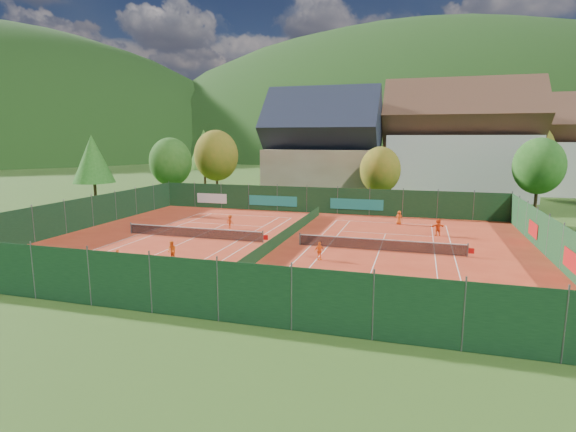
# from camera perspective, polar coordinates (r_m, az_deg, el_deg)

# --- Properties ---
(ground) EXTENTS (600.00, 600.00, 0.00)m
(ground) POSITION_cam_1_polar(r_m,az_deg,el_deg) (37.20, -0.87, -3.58)
(ground) COLOR #2E5119
(ground) RESTS_ON ground
(clay_pad) EXTENTS (40.00, 32.00, 0.01)m
(clay_pad) POSITION_cam_1_polar(r_m,az_deg,el_deg) (37.20, -0.87, -3.54)
(clay_pad) COLOR #BC341B
(clay_pad) RESTS_ON ground
(court_markings_left) EXTENTS (11.03, 23.83, 0.00)m
(court_markings_left) POSITION_cam_1_polar(r_m,az_deg,el_deg) (40.24, -11.83, -2.71)
(court_markings_left) COLOR white
(court_markings_left) RESTS_ON ground
(court_markings_right) EXTENTS (11.03, 23.83, 0.00)m
(court_markings_right) POSITION_cam_1_polar(r_m,az_deg,el_deg) (35.72, 11.52, -4.30)
(court_markings_right) COLOR white
(court_markings_right) RESTS_ON ground
(tennis_net_left) EXTENTS (13.30, 0.10, 1.02)m
(tennis_net_left) POSITION_cam_1_polar(r_m,az_deg,el_deg) (40.06, -11.66, -2.03)
(tennis_net_left) COLOR #59595B
(tennis_net_left) RESTS_ON ground
(tennis_net_right) EXTENTS (13.30, 0.10, 1.02)m
(tennis_net_right) POSITION_cam_1_polar(r_m,az_deg,el_deg) (35.59, 11.79, -3.54)
(tennis_net_right) COLOR #59595B
(tennis_net_right) RESTS_ON ground
(court_divider) EXTENTS (0.03, 28.80, 1.00)m
(court_divider) POSITION_cam_1_polar(r_m,az_deg,el_deg) (37.08, -0.87, -2.80)
(court_divider) COLOR #163D1D
(court_divider) RESTS_ON ground
(fence_north) EXTENTS (40.00, 0.10, 3.00)m
(fence_north) POSITION_cam_1_polar(r_m,az_deg,el_deg) (52.26, 3.85, 1.99)
(fence_north) COLOR #14371B
(fence_north) RESTS_ON ground
(fence_south) EXTENTS (40.00, 0.04, 3.00)m
(fence_south) POSITION_cam_1_polar(r_m,az_deg,el_deg) (22.59, -13.14, -8.84)
(fence_south) COLOR #13361B
(fence_south) RESTS_ON ground
(fence_west) EXTENTS (0.04, 32.00, 3.00)m
(fence_west) POSITION_cam_1_polar(r_m,az_deg,el_deg) (46.79, -24.97, 0.18)
(fence_west) COLOR #12331B
(fence_west) RESTS_ON ground
(fence_east) EXTENTS (0.09, 32.00, 3.00)m
(fence_east) POSITION_cam_1_polar(r_m,az_deg,el_deg) (36.53, 30.72, -2.83)
(fence_east) COLOR #153A1C
(fence_east) RESTS_ON ground
(chalet) EXTENTS (16.20, 12.00, 16.00)m
(chalet) POSITION_cam_1_polar(r_m,az_deg,el_deg) (66.02, 4.40, 8.13)
(chalet) COLOR #C8B08D
(chalet) RESTS_ON ground
(hotel_block_a) EXTENTS (21.60, 11.00, 17.25)m
(hotel_block_a) POSITION_cam_1_polar(r_m,az_deg,el_deg) (70.75, 20.86, 8.25)
(hotel_block_a) COLOR silver
(hotel_block_a) RESTS_ON ground
(hotel_block_b) EXTENTS (17.28, 10.00, 15.50)m
(hotel_block_b) POSITION_cam_1_polar(r_m,az_deg,el_deg) (80.90, 30.40, 7.13)
(hotel_block_b) COLOR silver
(hotel_block_b) RESTS_ON ground
(tree_west_front) EXTENTS (5.72, 5.72, 8.69)m
(tree_west_front) POSITION_cam_1_polar(r_m,az_deg,el_deg) (63.70, -14.68, 6.66)
(tree_west_front) COLOR #412B17
(tree_west_front) RESTS_ON ground
(tree_west_mid) EXTENTS (6.44, 6.44, 9.78)m
(tree_west_mid) POSITION_cam_1_polar(r_m,az_deg,el_deg) (67.07, -9.09, 7.59)
(tree_west_mid) COLOR #432918
(tree_west_mid) RESTS_ON ground
(tree_west_back) EXTENTS (5.60, 5.60, 10.00)m
(tree_west_back) POSITION_cam_1_polar(r_m,az_deg,el_deg) (76.87, -10.61, 8.33)
(tree_west_back) COLOR #402617
(tree_west_back) RESTS_ON ground
(tree_center) EXTENTS (5.01, 5.01, 7.60)m
(tree_center) POSITION_cam_1_polar(r_m,az_deg,el_deg) (56.88, 11.62, 5.75)
(tree_center) COLOR #492D1A
(tree_center) RESTS_ON ground
(tree_east_front) EXTENTS (5.72, 5.72, 8.69)m
(tree_east_front) POSITION_cam_1_polar(r_m,az_deg,el_deg) (60.12, 29.24, 5.55)
(tree_east_front) COLOR #4E361B
(tree_east_front) RESTS_ON ground
(tree_west_side) EXTENTS (5.04, 5.04, 9.00)m
(tree_west_side) POSITION_cam_1_polar(r_m,az_deg,el_deg) (60.61, -23.54, 6.65)
(tree_west_side) COLOR #482F19
(tree_west_side) RESTS_ON ground
(tree_east_back) EXTENTS (7.15, 7.15, 10.86)m
(tree_east_back) POSITION_cam_1_polar(r_m,az_deg,el_deg) (76.11, 28.19, 7.32)
(tree_east_back) COLOR #4A301A
(tree_east_back) RESTS_ON ground
(mountain_backdrop) EXTENTS (820.00, 530.00, 242.00)m
(mountain_backdrop) POSITION_cam_1_polar(r_m,az_deg,el_deg) (272.92, 19.84, -0.86)
(mountain_backdrop) COLOR black
(mountain_backdrop) RESTS_ON ground
(ball_hopper) EXTENTS (0.34, 0.34, 0.80)m
(ball_hopper) POSITION_cam_1_polar(r_m,az_deg,el_deg) (24.06, 17.37, -10.25)
(ball_hopper) COLOR slate
(ball_hopper) RESTS_ON ground
(loose_ball_0) EXTENTS (0.07, 0.07, 0.07)m
(loose_ball_0) POSITION_cam_1_polar(r_m,az_deg,el_deg) (33.60, -15.97, -5.36)
(loose_ball_0) COLOR #CCD833
(loose_ball_0) RESTS_ON ground
(loose_ball_1) EXTENTS (0.07, 0.07, 0.07)m
(loose_ball_1) POSITION_cam_1_polar(r_m,az_deg,el_deg) (28.59, 6.26, -7.71)
(loose_ball_1) COLOR #CCD833
(loose_ball_1) RESTS_ON ground
(loose_ball_2) EXTENTS (0.07, 0.07, 0.07)m
(loose_ball_2) POSITION_cam_1_polar(r_m,az_deg,el_deg) (42.84, 6.67, -1.76)
(loose_ball_2) COLOR #CCD833
(loose_ball_2) RESTS_ON ground
(loose_ball_3) EXTENTS (0.07, 0.07, 0.07)m
(loose_ball_3) POSITION_cam_1_polar(r_m,az_deg,el_deg) (48.46, -4.82, -0.37)
(loose_ball_3) COLOR #CCD833
(loose_ball_3) RESTS_ON ground
(loose_ball_4) EXTENTS (0.07, 0.07, 0.07)m
(loose_ball_4) POSITION_cam_1_polar(r_m,az_deg,el_deg) (33.88, 13.32, -5.11)
(loose_ball_4) COLOR #CCD833
(loose_ball_4) RESTS_ON ground
(player_left_near) EXTENTS (0.57, 0.50, 1.30)m
(player_left_near) POSITION_cam_1_polar(r_m,az_deg,el_deg) (32.27, -20.79, -5.12)
(player_left_near) COLOR #E04B13
(player_left_near) RESTS_ON ground
(player_left_mid) EXTENTS (0.79, 0.69, 1.38)m
(player_left_mid) POSITION_cam_1_polar(r_m,az_deg,el_deg) (33.27, -14.52, -4.27)
(player_left_mid) COLOR orange
(player_left_mid) RESTS_ON ground
(player_left_far) EXTENTS (0.98, 0.77, 1.32)m
(player_left_far) POSITION_cam_1_polar(r_m,az_deg,el_deg) (43.70, -7.38, -0.71)
(player_left_far) COLOR #CC4012
(player_left_far) RESTS_ON ground
(player_right_near) EXTENTS (0.79, 0.76, 1.32)m
(player_right_near) POSITION_cam_1_polar(r_m,az_deg,el_deg) (32.33, 3.99, -4.44)
(player_right_near) COLOR orange
(player_right_near) RESTS_ON ground
(player_right_far_a) EXTENTS (0.78, 0.60, 1.41)m
(player_right_far_a) POSITION_cam_1_polar(r_m,az_deg,el_deg) (46.62, 13.93, -0.20)
(player_right_far_a) COLOR #D04912
(player_right_far_a) RESTS_ON ground
(player_right_far_b) EXTENTS (1.50, 1.10, 1.57)m
(player_right_far_b) POSITION_cam_1_polar(r_m,az_deg,el_deg) (42.22, 18.50, -1.35)
(player_right_far_b) COLOR #EC4B14
(player_right_far_b) RESTS_ON ground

